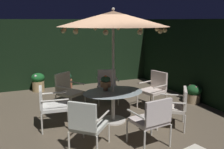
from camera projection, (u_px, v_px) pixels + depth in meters
ground_plane at (102, 120)px, 6.07m from camera, size 6.89×7.54×0.02m
hedge_backdrop_rear at (67, 53)px, 9.08m from camera, size 6.89×0.30×2.41m
hedge_backdrop_right at (210, 62)px, 7.05m from camera, size 0.30×7.54×2.41m
patio_dining_table at (113, 98)px, 5.88m from camera, size 1.45×1.08×0.73m
patio_umbrella at (113, 19)px, 5.49m from camera, size 2.49×2.49×2.65m
centerpiece_planter at (106, 82)px, 5.89m from camera, size 0.25×0.25×0.37m
patio_chair_north at (155, 87)px, 6.76m from camera, size 0.71×0.73×1.01m
patio_chair_northeast at (107, 84)px, 7.29m from camera, size 0.73×0.74×0.94m
patio_chair_east at (67, 89)px, 6.65m from camera, size 0.80×0.80×0.99m
patio_chair_southeast at (50, 104)px, 5.48m from camera, size 0.69×0.66×0.94m
patio_chair_south at (87, 123)px, 4.54m from camera, size 0.85×0.86×0.98m
patio_chair_southwest at (152, 118)px, 4.65m from camera, size 0.72×0.68×0.98m
patio_chair_west at (176, 105)px, 5.55m from camera, size 0.85×0.85×0.90m
potted_plant_right_near at (66, 80)px, 8.91m from camera, size 0.43×0.43×0.55m
potted_plant_back_left at (194, 93)px, 7.25m from camera, size 0.45×0.45×0.54m
potted_plant_back_center at (38, 82)px, 8.44m from camera, size 0.45×0.45×0.63m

